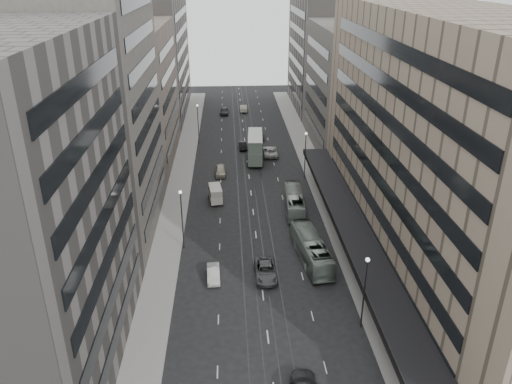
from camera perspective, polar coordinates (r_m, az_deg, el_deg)
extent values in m
plane|color=black|center=(56.88, 0.87, -12.29)|extent=(220.00, 220.00, 0.00)
cube|color=gray|center=(90.97, 6.74, 2.33)|extent=(4.00, 125.00, 0.15)
cube|color=gray|center=(90.05, -8.50, 1.99)|extent=(4.00, 125.00, 0.15)
cube|color=gray|center=(62.01, 20.71, 4.96)|extent=(15.00, 60.00, 30.00)
cube|color=black|center=(63.24, 11.31, -4.43)|extent=(4.40, 60.00, 0.50)
cube|color=#4A4540|center=(103.01, 11.03, 11.63)|extent=(15.00, 28.00, 24.00)
cube|color=#645F5A|center=(131.44, 7.97, 15.42)|extent=(15.00, 32.00, 28.00)
cube|color=#645F5A|center=(45.72, -26.20, -2.83)|extent=(15.00, 28.00, 30.00)
cube|color=#4A4540|center=(69.08, -18.55, 8.90)|extent=(15.00, 26.00, 34.00)
cube|color=#6D5F55|center=(95.69, -14.33, 10.67)|extent=(15.00, 28.00, 25.00)
cube|color=#645F5A|center=(127.36, -11.80, 14.87)|extent=(15.00, 38.00, 28.00)
cylinder|color=#262628|center=(52.07, 12.24, -11.41)|extent=(0.16, 0.16, 8.00)
sphere|color=silver|center=(49.82, 12.65, -7.57)|extent=(0.44, 0.44, 0.44)
cylinder|color=#262628|center=(86.89, 5.63, 4.08)|extent=(0.16, 0.16, 8.00)
sphere|color=silver|center=(85.57, 5.75, 6.66)|extent=(0.44, 0.44, 0.44)
cylinder|color=#262628|center=(65.13, -8.43, -3.30)|extent=(0.16, 0.16, 8.00)
sphere|color=silver|center=(63.35, -8.65, -0.02)|extent=(0.44, 0.44, 0.44)
cylinder|color=#262628|center=(105.05, -6.62, 7.64)|extent=(0.16, 0.16, 8.00)
sphere|color=silver|center=(103.95, -6.73, 9.80)|extent=(0.44, 0.44, 0.44)
imported|color=gray|center=(63.35, 6.33, -6.48)|extent=(4.05, 11.93, 3.26)
imported|color=#96A299|center=(75.80, 4.39, -1.06)|extent=(3.18, 10.90, 3.00)
cube|color=slate|center=(95.23, -0.09, 4.60)|extent=(3.15, 9.61, 2.42)
cube|color=slate|center=(94.49, -0.09, 5.89)|extent=(3.08, 9.23, 2.11)
cube|color=silver|center=(94.14, -0.09, 6.54)|extent=(3.15, 9.61, 0.13)
cylinder|color=black|center=(92.47, -0.91, 3.17)|extent=(0.35, 1.07, 1.05)
cylinder|color=black|center=(92.47, 0.73, 3.18)|extent=(0.35, 1.07, 1.05)
cylinder|color=black|center=(98.86, -0.86, 4.61)|extent=(0.35, 1.07, 1.05)
cylinder|color=black|center=(98.86, 0.67, 4.61)|extent=(0.35, 1.07, 1.05)
cube|color=silver|center=(78.78, -4.64, -0.48)|extent=(2.32, 4.26, 1.25)
cube|color=#B9B3A6|center=(78.32, -4.67, 0.26)|extent=(2.27, 4.17, 0.98)
cylinder|color=black|center=(77.77, -5.19, -1.36)|extent=(0.26, 0.67, 0.65)
cylinder|color=black|center=(77.93, -3.85, -1.26)|extent=(0.26, 0.67, 0.65)
cylinder|color=black|center=(80.18, -5.38, -0.54)|extent=(0.26, 0.67, 0.65)
cylinder|color=black|center=(80.34, -4.08, -0.44)|extent=(0.26, 0.67, 0.65)
imported|color=silver|center=(60.19, -4.89, -9.28)|extent=(1.68, 4.31, 1.40)
imported|color=#505052|center=(60.32, 1.12, -9.00)|extent=(2.68, 5.72, 1.58)
imported|color=#B5AD96|center=(89.11, -4.07, 2.47)|extent=(1.93, 4.74, 1.61)
imported|color=black|center=(101.90, -1.51, 5.31)|extent=(1.59, 4.26, 1.39)
imported|color=beige|center=(98.27, 1.62, 4.67)|extent=(2.84, 6.11, 1.69)
imported|color=#5C5C5E|center=(107.94, 0.40, 6.44)|extent=(2.25, 5.10, 1.45)
imported|color=#2A2A2D|center=(127.16, -3.64, 9.24)|extent=(2.24, 5.12, 1.72)
imported|color=#B1AC93|center=(129.63, -1.45, 9.56)|extent=(1.79, 5.05, 1.66)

